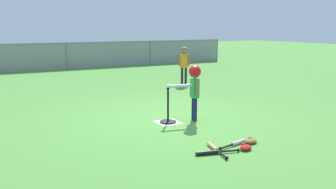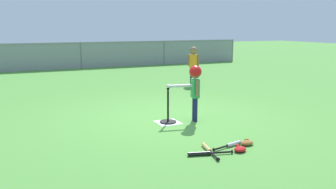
{
  "view_description": "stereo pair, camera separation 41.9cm",
  "coord_description": "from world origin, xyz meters",
  "px_view_note": "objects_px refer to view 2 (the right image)",
  "views": [
    {
      "loc": [
        -3.19,
        -6.05,
        1.81
      ],
      "look_at": [
        -0.16,
        -0.35,
        0.55
      ],
      "focal_mm": 37.07,
      "sensor_mm": 36.0,
      "label": 1
    },
    {
      "loc": [
        -2.81,
        -6.23,
        1.81
      ],
      "look_at": [
        -0.16,
        -0.35,
        0.55
      ],
      "focal_mm": 37.07,
      "sensor_mm": 36.0,
      "label": 2
    }
  ],
  "objects_px": {
    "spare_bat_silver": "(231,145)",
    "spare_bat_black": "(204,153)",
    "baseball_on_tee": "(168,86)",
    "batter_child": "(195,82)",
    "glove_by_plate": "(240,149)",
    "fielder_near_right": "(193,60)",
    "batting_tee": "(168,117)",
    "glove_near_bats": "(247,143)",
    "spare_bat_wood": "(208,149)"
  },
  "relations": [
    {
      "from": "spare_bat_silver",
      "to": "spare_bat_black",
      "type": "relative_size",
      "value": 0.88
    },
    {
      "from": "baseball_on_tee",
      "to": "spare_bat_silver",
      "type": "distance_m",
      "value": 1.81
    },
    {
      "from": "batter_child",
      "to": "glove_by_plate",
      "type": "distance_m",
      "value": 1.92
    },
    {
      "from": "spare_bat_silver",
      "to": "spare_bat_black",
      "type": "distance_m",
      "value": 0.59
    },
    {
      "from": "baseball_on_tee",
      "to": "fielder_near_right",
      "type": "relative_size",
      "value": 0.06
    },
    {
      "from": "batting_tee",
      "to": "glove_near_bats",
      "type": "distance_m",
      "value": 1.78
    },
    {
      "from": "batting_tee",
      "to": "glove_near_bats",
      "type": "height_order",
      "value": "batting_tee"
    },
    {
      "from": "spare_bat_silver",
      "to": "batting_tee",
      "type": "bearing_deg",
      "value": 101.03
    },
    {
      "from": "spare_bat_black",
      "to": "batter_child",
      "type": "bearing_deg",
      "value": 65.71
    },
    {
      "from": "spare_bat_wood",
      "to": "glove_by_plate",
      "type": "bearing_deg",
      "value": -25.67
    },
    {
      "from": "spare_bat_silver",
      "to": "baseball_on_tee",
      "type": "bearing_deg",
      "value": 101.03
    },
    {
      "from": "baseball_on_tee",
      "to": "spare_bat_silver",
      "type": "bearing_deg",
      "value": -78.97
    },
    {
      "from": "batter_child",
      "to": "glove_by_plate",
      "type": "relative_size",
      "value": 4.08
    },
    {
      "from": "spare_bat_wood",
      "to": "glove_near_bats",
      "type": "bearing_deg",
      "value": -1.04
    },
    {
      "from": "fielder_near_right",
      "to": "glove_near_bats",
      "type": "xyz_separation_m",
      "value": [
        -1.98,
        -5.44,
        -0.74
      ]
    },
    {
      "from": "fielder_near_right",
      "to": "batter_child",
      "type": "bearing_deg",
      "value": -118.08
    },
    {
      "from": "spare_bat_black",
      "to": "glove_by_plate",
      "type": "bearing_deg",
      "value": -7.53
    },
    {
      "from": "batting_tee",
      "to": "spare_bat_black",
      "type": "bearing_deg",
      "value": -97.86
    },
    {
      "from": "spare_bat_silver",
      "to": "spare_bat_wood",
      "type": "xyz_separation_m",
      "value": [
        -0.42,
        -0.03,
        -0.0
      ]
    },
    {
      "from": "baseball_on_tee",
      "to": "spare_bat_black",
      "type": "height_order",
      "value": "baseball_on_tee"
    },
    {
      "from": "batting_tee",
      "to": "spare_bat_wood",
      "type": "height_order",
      "value": "batting_tee"
    },
    {
      "from": "spare_bat_wood",
      "to": "glove_by_plate",
      "type": "relative_size",
      "value": 2.42
    },
    {
      "from": "glove_near_bats",
      "to": "glove_by_plate",
      "type": "bearing_deg",
      "value": -144.59
    },
    {
      "from": "spare_bat_silver",
      "to": "glove_by_plate",
      "type": "xyz_separation_m",
      "value": [
        0.0,
        -0.23,
        0.01
      ]
    },
    {
      "from": "glove_by_plate",
      "to": "glove_near_bats",
      "type": "distance_m",
      "value": 0.33
    },
    {
      "from": "batter_child",
      "to": "spare_bat_silver",
      "type": "distance_m",
      "value": 1.72
    },
    {
      "from": "spare_bat_black",
      "to": "glove_near_bats",
      "type": "bearing_deg",
      "value": 7.87
    },
    {
      "from": "spare_bat_black",
      "to": "glove_by_plate",
      "type": "distance_m",
      "value": 0.58
    },
    {
      "from": "batting_tee",
      "to": "batter_child",
      "type": "bearing_deg",
      "value": -12.07
    },
    {
      "from": "spare_bat_silver",
      "to": "glove_near_bats",
      "type": "height_order",
      "value": "glove_near_bats"
    },
    {
      "from": "baseball_on_tee",
      "to": "spare_bat_silver",
      "type": "xyz_separation_m",
      "value": [
        0.32,
        -1.64,
        -0.68
      ]
    },
    {
      "from": "batting_tee",
      "to": "glove_near_bats",
      "type": "xyz_separation_m",
      "value": [
        0.59,
        -1.68,
        -0.07
      ]
    },
    {
      "from": "spare_bat_silver",
      "to": "glove_by_plate",
      "type": "distance_m",
      "value": 0.23
    },
    {
      "from": "fielder_near_right",
      "to": "spare_bat_wood",
      "type": "bearing_deg",
      "value": -116.27
    },
    {
      "from": "glove_by_plate",
      "to": "spare_bat_black",
      "type": "bearing_deg",
      "value": 172.47
    },
    {
      "from": "spare_bat_wood",
      "to": "batting_tee",
      "type": "bearing_deg",
      "value": 86.5
    },
    {
      "from": "fielder_near_right",
      "to": "spare_bat_silver",
      "type": "bearing_deg",
      "value": -112.68
    },
    {
      "from": "batter_child",
      "to": "glove_near_bats",
      "type": "bearing_deg",
      "value": -87.11
    },
    {
      "from": "fielder_near_right",
      "to": "spare_bat_silver",
      "type": "height_order",
      "value": "fielder_near_right"
    },
    {
      "from": "spare_bat_silver",
      "to": "spare_bat_wood",
      "type": "height_order",
      "value": "same"
    },
    {
      "from": "spare_bat_silver",
      "to": "spare_bat_wood",
      "type": "relative_size",
      "value": 0.89
    },
    {
      "from": "spare_bat_silver",
      "to": "glove_near_bats",
      "type": "xyz_separation_m",
      "value": [
        0.27,
        -0.04,
        0.01
      ]
    },
    {
      "from": "baseball_on_tee",
      "to": "spare_bat_wood",
      "type": "bearing_deg",
      "value": -93.5
    },
    {
      "from": "spare_bat_silver",
      "to": "spare_bat_black",
      "type": "bearing_deg",
      "value": -164.72
    },
    {
      "from": "baseball_on_tee",
      "to": "spare_bat_black",
      "type": "bearing_deg",
      "value": -97.86
    },
    {
      "from": "baseball_on_tee",
      "to": "glove_near_bats",
      "type": "bearing_deg",
      "value": -70.57
    },
    {
      "from": "spare_bat_silver",
      "to": "glove_near_bats",
      "type": "bearing_deg",
      "value": -8.13
    },
    {
      "from": "spare_bat_black",
      "to": "glove_near_bats",
      "type": "xyz_separation_m",
      "value": [
        0.84,
        0.12,
        0.01
      ]
    },
    {
      "from": "baseball_on_tee",
      "to": "fielder_near_right",
      "type": "height_order",
      "value": "fielder_near_right"
    },
    {
      "from": "spare_bat_black",
      "to": "spare_bat_wood",
      "type": "bearing_deg",
      "value": 41.44
    }
  ]
}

